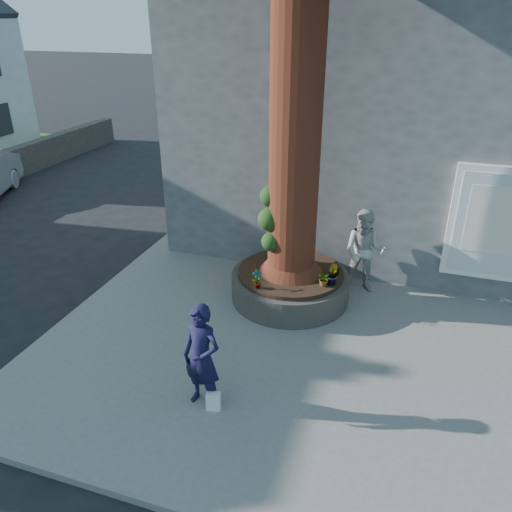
% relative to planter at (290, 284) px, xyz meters
% --- Properties ---
extents(ground, '(120.00, 120.00, 0.00)m').
position_rel_planter_xyz_m(ground, '(-0.80, -2.00, -0.41)').
color(ground, black).
rests_on(ground, ground).
extents(pavement, '(9.00, 8.00, 0.12)m').
position_rel_planter_xyz_m(pavement, '(0.70, -1.00, -0.35)').
color(pavement, slate).
rests_on(pavement, ground).
extents(yellow_line, '(0.10, 30.00, 0.01)m').
position_rel_planter_xyz_m(yellow_line, '(-3.85, -1.00, -0.41)').
color(yellow_line, yellow).
rests_on(yellow_line, ground).
extents(stone_shop, '(10.30, 8.30, 6.30)m').
position_rel_planter_xyz_m(stone_shop, '(1.70, 5.20, 2.75)').
color(stone_shop, '#535759').
rests_on(stone_shop, ground).
extents(planter, '(2.30, 2.30, 0.60)m').
position_rel_planter_xyz_m(planter, '(0.00, 0.00, 0.00)').
color(planter, black).
rests_on(planter, pavement).
extents(man, '(0.65, 0.50, 1.62)m').
position_rel_planter_xyz_m(man, '(-0.42, -3.27, 0.52)').
color(man, black).
rests_on(man, pavement).
extents(woman, '(0.85, 0.66, 1.72)m').
position_rel_planter_xyz_m(woman, '(1.29, 0.76, 0.57)').
color(woman, '#A8A7A1').
rests_on(woman, pavement).
extents(shopping_bag, '(0.22, 0.16, 0.28)m').
position_rel_planter_xyz_m(shopping_bag, '(-0.24, -3.35, -0.15)').
color(shopping_bag, white).
rests_on(shopping_bag, pavement).
extents(plant_a, '(0.23, 0.23, 0.37)m').
position_rel_planter_xyz_m(plant_a, '(-0.40, -0.85, 0.49)').
color(plant_a, gray).
rests_on(plant_a, planter).
extents(plant_b, '(0.28, 0.28, 0.40)m').
position_rel_planter_xyz_m(plant_b, '(0.85, -0.29, 0.51)').
color(plant_b, gray).
rests_on(plant_b, planter).
extents(plant_c, '(0.23, 0.23, 0.30)m').
position_rel_planter_xyz_m(plant_c, '(0.85, 0.11, 0.46)').
color(plant_c, gray).
rests_on(plant_c, planter).
extents(plant_d, '(0.33, 0.33, 0.28)m').
position_rel_planter_xyz_m(plant_d, '(0.73, -0.39, 0.45)').
color(plant_d, gray).
rests_on(plant_d, planter).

